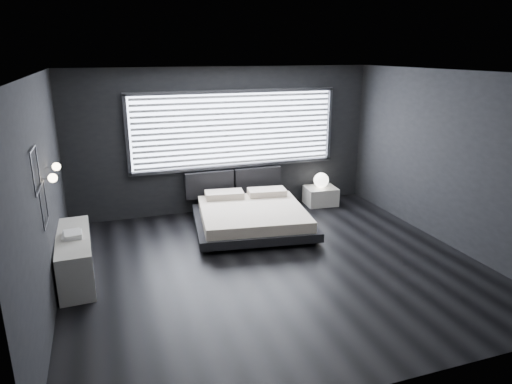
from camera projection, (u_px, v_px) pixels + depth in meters
name	position (u px, v px, depth m)	size (l,w,h in m)	color
room	(275.00, 175.00, 6.42)	(6.04, 6.00, 2.80)	black
window	(235.00, 130.00, 8.86)	(4.14, 0.09, 1.52)	white
headboard	(234.00, 182.00, 9.10)	(1.96, 0.16, 0.52)	black
sconce_near	(52.00, 178.00, 5.52)	(0.18, 0.11, 0.11)	silver
sconce_far	(56.00, 167.00, 6.06)	(0.18, 0.11, 0.11)	silver
wall_art_upper	(35.00, 170.00, 4.88)	(0.01, 0.48, 0.48)	#47474C
wall_art_lower	(44.00, 205.00, 5.24)	(0.01, 0.48, 0.48)	#47474C
bed	(252.00, 216.00, 8.17)	(2.27, 2.19, 0.52)	black
nightstand	(321.00, 196.00, 9.51)	(0.63, 0.52, 0.37)	silver
orb_lamp	(321.00, 180.00, 9.41)	(0.31, 0.31, 0.31)	white
dresser	(76.00, 257.00, 6.38)	(0.51, 1.61, 0.64)	silver
book_stack	(72.00, 234.00, 6.24)	(0.27, 0.35, 0.07)	white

